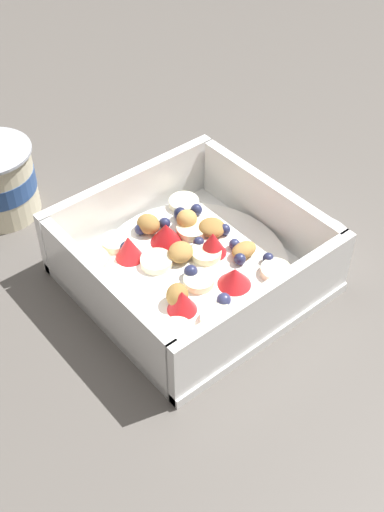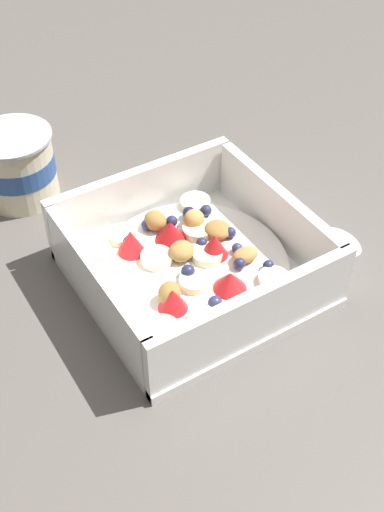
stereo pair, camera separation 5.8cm
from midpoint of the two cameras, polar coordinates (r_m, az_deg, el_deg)
ground_plane at (r=0.60m, az=1.87°, el=-2.77°), size 2.40×2.40×0.00m
fruit_bowl at (r=0.59m, az=2.74°, el=-0.74°), size 0.20×0.20×0.07m
spoon at (r=0.67m, az=13.76°, el=2.59°), size 0.03×0.17×0.01m
yogurt_cup at (r=0.69m, az=-12.70°, el=7.60°), size 0.08×0.08×0.07m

